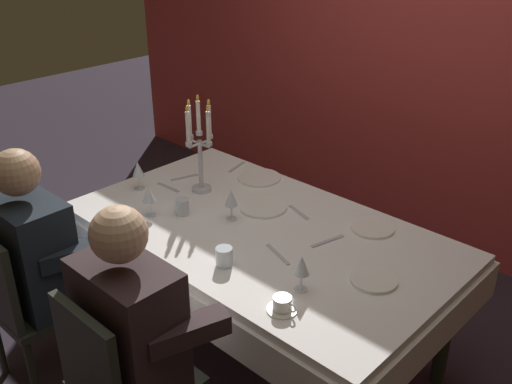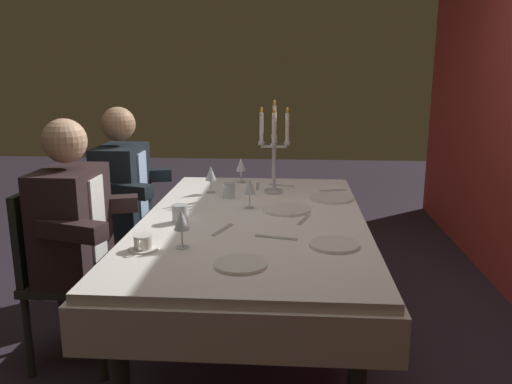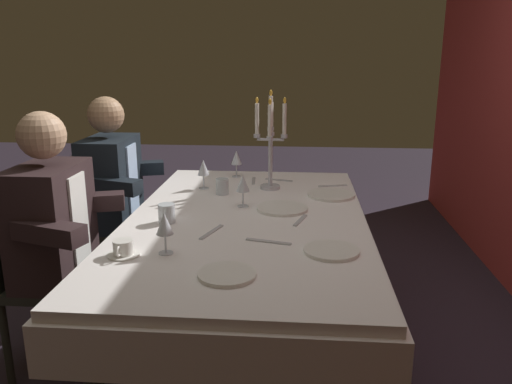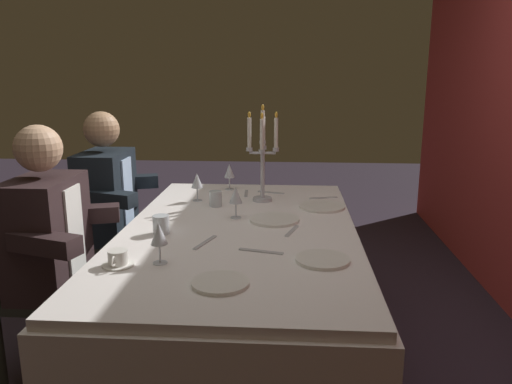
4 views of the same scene
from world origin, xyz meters
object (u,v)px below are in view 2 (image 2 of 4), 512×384
object	(u,v)px
dinner_plate_2	(331,198)
wine_glass_0	(250,187)
dinner_plate_0	(241,264)
wine_glass_3	(241,165)
candelabra	(274,150)
coffee_cup_0	(143,243)
water_tumbler_1	(229,191)
dining_table	(254,240)
seated_diner_1	(70,222)
dinner_plate_3	(334,244)
wine_glass_2	(211,174)
seated_diner_0	(121,187)
dinner_plate_1	(287,210)
wine_glass_1	(181,221)
water_tumbler_0	(180,213)

from	to	relation	value
dinner_plate_2	wine_glass_0	distance (m)	0.52
dinner_plate_0	wine_glass_3	size ratio (longest dim) A/B	1.24
candelabra	coffee_cup_0	xyz separation A→B (m)	(1.03, -0.50, -0.23)
water_tumbler_1	wine_glass_3	bearing A→B (deg)	175.99
dinner_plate_0	dining_table	bearing A→B (deg)	-179.72
dinner_plate_2	wine_glass_0	world-z (taller)	wine_glass_0
seated_diner_1	dinner_plate_2	bearing A→B (deg)	112.36
dinner_plate_3	coffee_cup_0	xyz separation A→B (m)	(0.10, -0.79, 0.02)
dinner_plate_3	wine_glass_2	bearing A→B (deg)	-143.80
wine_glass_2	wine_glass_3	world-z (taller)	same
seated_diner_1	seated_diner_0	bearing A→B (deg)	180.00
dinner_plate_2	coffee_cup_0	xyz separation A→B (m)	(0.90, -0.83, 0.02)
dinner_plate_1	dinner_plate_2	xyz separation A→B (m)	(-0.27, 0.25, 0.00)
dinner_plate_1	coffee_cup_0	xyz separation A→B (m)	(0.64, -0.58, 0.02)
dinner_plate_2	dinner_plate_3	distance (m)	0.81
dinner_plate_1	dining_table	bearing A→B (deg)	-50.94
candelabra	seated_diner_0	bearing A→B (deg)	-95.99
wine_glass_1	seated_diner_1	xyz separation A→B (m)	(-0.33, -0.62, -0.12)
candelabra	coffee_cup_0	distance (m)	1.17
candelabra	seated_diner_1	xyz separation A→B (m)	(0.66, -0.97, -0.26)
water_tumbler_0	seated_diner_0	world-z (taller)	seated_diner_0
dinner_plate_0	dinner_plate_2	size ratio (longest dim) A/B	0.82
seated_diner_1	coffee_cup_0	bearing A→B (deg)	51.88
water_tumbler_0	seated_diner_0	xyz separation A→B (m)	(-0.73, -0.54, -0.05)
wine_glass_2	dinner_plate_2	bearing A→B (deg)	81.83
dinner_plate_2	water_tumbler_0	world-z (taller)	water_tumbler_0
dining_table	coffee_cup_0	distance (m)	0.67
wine_glass_0	water_tumbler_0	world-z (taller)	wine_glass_0
wine_glass_3	seated_diner_1	bearing A→B (deg)	-38.53
dinner_plate_1	wine_glass_1	distance (m)	0.75
wine_glass_2	water_tumbler_0	world-z (taller)	wine_glass_2
coffee_cup_0	seated_diner_1	size ratio (longest dim) A/B	0.11
dining_table	seated_diner_1	xyz separation A→B (m)	(0.14, -0.89, 0.11)
seated_diner_0	dining_table	bearing A→B (deg)	54.70
dinner_plate_0	dinner_plate_3	distance (m)	0.44
dinner_plate_0	wine_glass_3	distance (m)	1.46
wine_glass_3	dining_table	bearing A→B (deg)	10.13
dining_table	wine_glass_3	bearing A→B (deg)	-169.87
dining_table	wine_glass_2	size ratio (longest dim) A/B	11.83
wine_glass_1	water_tumbler_0	size ratio (longest dim) A/B	1.91
dining_table	water_tumbler_1	bearing A→B (deg)	-156.32
dinner_plate_0	wine_glass_2	size ratio (longest dim) A/B	1.24
dinner_plate_0	seated_diner_0	size ratio (longest dim) A/B	0.16
dinner_plate_1	wine_glass_3	world-z (taller)	wine_glass_3
dinner_plate_1	dinner_plate_3	xyz separation A→B (m)	(0.54, 0.21, 0.00)
wine_glass_3	water_tumbler_0	bearing A→B (deg)	-12.95
water_tumbler_0	coffee_cup_0	distance (m)	0.40
wine_glass_1	wine_glass_3	xyz separation A→B (m)	(-1.27, 0.12, -0.00)
wine_glass_2	dinner_plate_0	bearing A→B (deg)	14.36
wine_glass_0	coffee_cup_0	bearing A→B (deg)	-29.54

